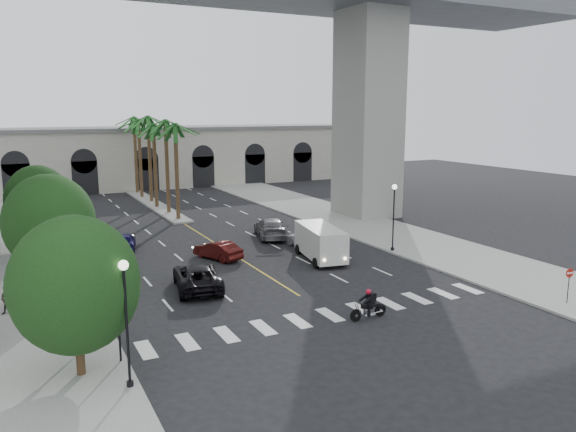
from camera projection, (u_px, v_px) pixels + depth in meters
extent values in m
plane|color=black|center=(316.00, 306.00, 31.85)|extent=(140.00, 140.00, 0.00)
cube|color=gray|center=(17.00, 272.00, 38.34)|extent=(8.00, 100.00, 0.15)
cube|color=gray|center=(377.00, 230.00, 51.63)|extent=(8.00, 100.00, 0.15)
cube|color=gray|center=(154.00, 204.00, 65.14)|extent=(2.00, 24.00, 0.20)
cube|color=beige|center=(124.00, 159.00, 79.31)|extent=(70.00, 10.00, 8.00)
cube|color=slate|center=(123.00, 129.00, 78.51)|extent=(71.00, 10.50, 0.50)
cube|color=gray|center=(368.00, 115.00, 57.38)|extent=(5.00, 6.00, 20.80)
cylinder|color=#47331E|center=(177.00, 173.00, 55.50)|extent=(0.40, 0.40, 9.50)
cylinder|color=#47331E|center=(167.00, 168.00, 59.02)|extent=(0.40, 0.40, 9.80)
cylinder|color=#47331E|center=(155.00, 167.00, 62.44)|extent=(0.40, 0.40, 9.30)
cylinder|color=#47331E|center=(150.00, 160.00, 66.03)|extent=(0.40, 0.40, 10.10)
cylinder|color=#47331E|center=(140.00, 160.00, 69.47)|extent=(0.40, 0.40, 9.60)
cylinder|color=#47331E|center=(136.00, 156.00, 73.08)|extent=(0.40, 0.40, 9.90)
cylinder|color=#382616|center=(80.00, 351.00, 23.24)|extent=(0.36, 0.36, 2.34)
ellipsoid|color=black|center=(75.00, 285.00, 22.70)|extent=(5.20, 5.20, 5.72)
cylinder|color=#382616|center=(53.00, 270.00, 34.63)|extent=(0.36, 0.36, 2.45)
ellipsoid|color=black|center=(50.00, 223.00, 34.06)|extent=(5.44, 5.44, 5.98)
cylinder|color=#382616|center=(41.00, 234.00, 45.16)|extent=(0.36, 0.36, 2.27)
ellipsoid|color=black|center=(38.00, 200.00, 44.64)|extent=(5.04, 5.04, 5.54)
cylinder|color=black|center=(130.00, 385.00, 22.38)|extent=(0.28, 0.28, 0.36)
cylinder|color=black|center=(127.00, 328.00, 21.93)|extent=(0.11, 0.11, 5.00)
sphere|color=white|center=(123.00, 265.00, 21.45)|extent=(0.40, 0.40, 0.40)
cylinder|color=black|center=(71.00, 260.00, 40.79)|extent=(0.28, 0.28, 0.36)
cylinder|color=black|center=(69.00, 228.00, 40.34)|extent=(0.11, 0.11, 5.00)
sphere|color=white|center=(66.00, 193.00, 39.86)|extent=(0.40, 0.40, 0.40)
cylinder|color=black|center=(392.00, 250.00, 43.88)|extent=(0.28, 0.28, 0.36)
cylinder|color=black|center=(393.00, 220.00, 43.43)|extent=(0.11, 0.11, 5.00)
sphere|color=white|center=(395.00, 187.00, 42.95)|extent=(0.40, 0.40, 0.40)
cylinder|color=black|center=(119.00, 326.00, 24.32)|extent=(0.10, 0.10, 3.50)
cube|color=black|center=(117.00, 293.00, 24.04)|extent=(0.25, 0.18, 0.80)
cylinder|color=black|center=(104.00, 299.00, 27.83)|extent=(0.10, 0.10, 3.50)
cube|color=black|center=(102.00, 270.00, 27.55)|extent=(0.25, 0.18, 0.80)
cylinder|color=black|center=(356.00, 315.00, 29.52)|extent=(0.68, 0.14, 0.68)
cylinder|color=black|center=(380.00, 310.00, 30.30)|extent=(0.68, 0.14, 0.68)
cube|color=silver|center=(369.00, 311.00, 29.92)|extent=(0.46, 0.33, 0.29)
cube|color=black|center=(367.00, 306.00, 29.78)|extent=(0.63, 0.27, 0.23)
cube|color=black|center=(374.00, 305.00, 30.03)|extent=(0.52, 0.29, 0.14)
cylinder|color=black|center=(360.00, 303.00, 29.52)|extent=(0.06, 0.62, 0.03)
cube|color=black|center=(371.00, 298.00, 29.83)|extent=(0.31, 0.44, 0.59)
cube|color=black|center=(373.00, 297.00, 29.91)|extent=(0.17, 0.34, 0.43)
sphere|color=red|center=(369.00, 292.00, 29.68)|extent=(0.29, 0.29, 0.29)
imported|color=silver|center=(308.00, 239.00, 45.09)|extent=(2.26, 4.62, 1.51)
imported|color=#46100E|center=(218.00, 250.00, 41.76)|extent=(2.87, 4.36, 1.36)
imported|color=black|center=(197.00, 277.00, 34.77)|extent=(3.60, 6.07, 1.58)
imported|color=#5E5D62|center=(271.00, 228.00, 48.78)|extent=(3.91, 6.28, 1.70)
imported|color=#161150|center=(124.00, 241.00, 44.52)|extent=(2.54, 4.38, 1.40)
cube|color=silver|center=(320.00, 241.00, 41.40)|extent=(3.20, 6.18, 2.18)
cube|color=black|center=(334.00, 246.00, 38.73)|extent=(2.03, 0.63, 0.93)
cylinder|color=black|center=(316.00, 263.00, 39.35)|extent=(0.44, 0.81, 0.76)
cylinder|color=black|center=(344.00, 261.00, 39.93)|extent=(0.44, 0.81, 0.76)
cylinder|color=black|center=(298.00, 249.00, 43.25)|extent=(0.44, 0.81, 0.76)
cylinder|color=black|center=(324.00, 247.00, 43.83)|extent=(0.44, 0.81, 0.76)
imported|color=black|center=(8.00, 300.00, 30.08)|extent=(0.90, 0.77, 1.60)
cylinder|color=black|center=(568.00, 287.00, 31.80)|extent=(0.05, 0.05, 2.14)
cylinder|color=#A4170B|center=(570.00, 273.00, 31.64)|extent=(0.53, 0.10, 0.54)
cube|color=silver|center=(570.00, 273.00, 31.64)|extent=(0.41, 0.07, 0.09)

